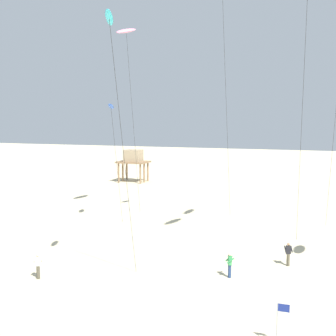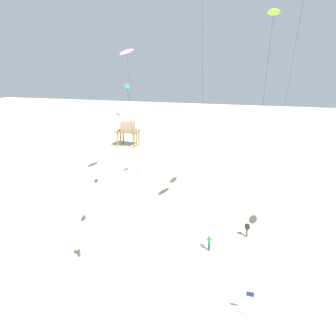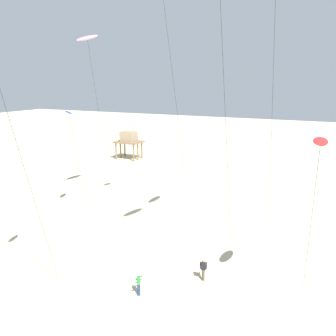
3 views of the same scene
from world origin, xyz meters
name	(u,v)px [view 3 (image 3 of 3)]	position (x,y,z in m)	size (l,w,h in m)	color
kite_blue	(69,114)	(-13.24, 16.63, 11.30)	(1.39, 3.79, 11.86)	blue
kite_pink	(88,39)	(-13.51, 20.60, 18.89)	(1.60, 5.54, 19.60)	pink
kite_red	(321,143)	(10.89, 9.65, 11.26)	(1.01, 5.53, 11.59)	red
kite_flyer_middle	(139,284)	(0.21, 7.20, 0.89)	(0.69, 0.70, 1.67)	navy
kite_flyer_furthest	(203,269)	(3.56, 11.02, 0.89)	(0.66, 0.65, 1.67)	#4C4738
stilt_house	(129,139)	(-24.53, 45.84, 3.82)	(4.79, 3.80, 5.26)	#846647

